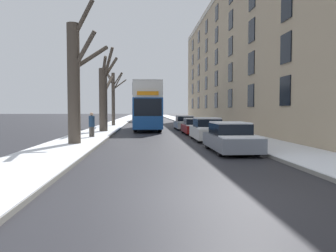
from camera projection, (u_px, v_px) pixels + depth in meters
ground_plane at (203, 197)px, 7.49m from camera, size 320.00×320.00×0.00m
sidewalk_left at (123, 120)px, 59.91m from camera, size 3.09×130.00×0.16m
sidewalk_right at (181, 120)px, 60.67m from camera, size 3.09×130.00×0.16m
terrace_facade_right at (255, 60)px, 37.63m from camera, size 9.10×49.14×15.44m
bare_tree_left_0 at (75, 80)px, 17.80m from camera, size 2.07×2.37×7.86m
bare_tree_left_1 at (104, 95)px, 28.29m from camera, size 1.61×4.08×7.21m
bare_tree_left_2 at (114, 96)px, 38.66m from camera, size 2.82×3.24×7.09m
double_decker_bus at (147, 104)px, 32.58m from camera, size 2.59×11.00×4.53m
parked_car_0 at (230, 138)px, 15.45m from camera, size 1.84×4.54×1.41m
parked_car_1 at (207, 130)px, 21.15m from camera, size 1.78×4.21×1.50m
parked_car_2 at (194, 127)px, 26.83m from camera, size 1.74×4.28×1.31m
parked_car_3 at (185, 123)px, 33.16m from camera, size 1.87×4.52×1.41m
oncoming_van at (139, 114)px, 54.69m from camera, size 2.00×5.74×2.42m
pedestrian_left_sidewalk at (92, 125)px, 22.19m from camera, size 0.40×0.40×1.82m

